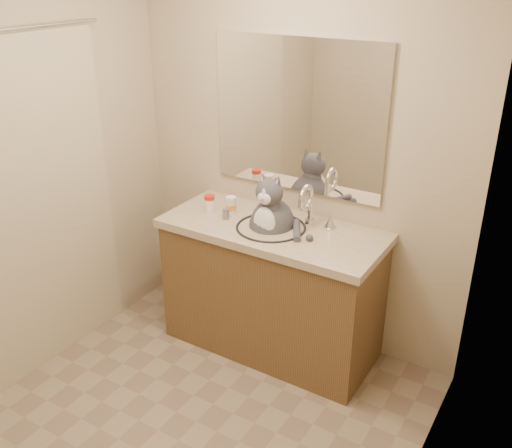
{
  "coord_description": "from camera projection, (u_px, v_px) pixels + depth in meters",
  "views": [
    {
      "loc": [
        1.51,
        -1.68,
        2.28
      ],
      "look_at": [
        0.08,
        0.65,
        1.01
      ],
      "focal_mm": 40.0,
      "sensor_mm": 36.0,
      "label": 1
    }
  ],
  "objects": [
    {
      "name": "room",
      "position": [
        162.0,
        234.0,
        2.47
      ],
      "size": [
        2.22,
        2.52,
        2.42
      ],
      "color": "gray",
      "rests_on": "ground"
    },
    {
      "name": "vanity",
      "position": [
        272.0,
        286.0,
        3.53
      ],
      "size": [
        1.34,
        0.59,
        1.12
      ],
      "color": "brown",
      "rests_on": "ground"
    },
    {
      "name": "mirror",
      "position": [
        297.0,
        116.0,
        3.32
      ],
      "size": [
        1.1,
        0.02,
        0.9
      ],
      "primitive_type": "cube",
      "color": "white",
      "rests_on": "room"
    },
    {
      "name": "shower_curtain",
      "position": [
        28.0,
        211.0,
        3.11
      ],
      "size": [
        0.02,
        1.3,
        1.93
      ],
      "color": "beige",
      "rests_on": "ground"
    },
    {
      "name": "cat",
      "position": [
        271.0,
        223.0,
        3.37
      ],
      "size": [
        0.4,
        0.31,
        0.54
      ],
      "rotation": [
        0.0,
        0.0,
        0.07
      ],
      "color": "#47474C",
      "rests_on": "vanity"
    },
    {
      "name": "pill_bottle_redcap",
      "position": [
        210.0,
        204.0,
        3.53
      ],
      "size": [
        0.07,
        0.07,
        0.11
      ],
      "rotation": [
        0.0,
        0.0,
        0.19
      ],
      "color": "white",
      "rests_on": "vanity"
    },
    {
      "name": "pill_bottle_orange",
      "position": [
        231.0,
        206.0,
        3.51
      ],
      "size": [
        0.07,
        0.07,
        0.11
      ],
      "rotation": [
        0.0,
        0.0,
        -0.18
      ],
      "color": "white",
      "rests_on": "vanity"
    },
    {
      "name": "grey_canister",
      "position": [
        226.0,
        214.0,
        3.45
      ],
      "size": [
        0.05,
        0.05,
        0.07
      ],
      "rotation": [
        0.0,
        0.0,
        0.34
      ],
      "color": "slate",
      "rests_on": "vanity"
    }
  ]
}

